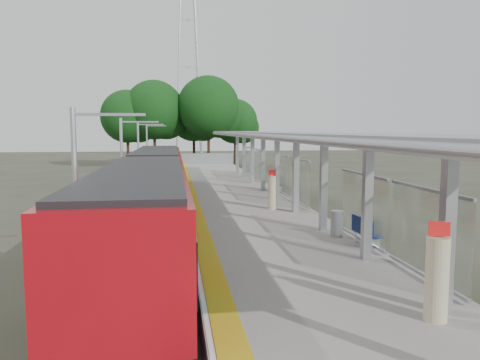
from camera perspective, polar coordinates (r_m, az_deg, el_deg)
name	(u,v)px	position (r m, az deg, el deg)	size (l,w,h in m)	color
trackbed	(157,212)	(27.12, -10.04, -3.84)	(3.00, 70.00, 0.24)	#59544C
platform	(236,203)	(27.26, -0.55, -2.88)	(6.00, 50.00, 1.00)	gray
tactile_strip	(192,196)	(26.98, -5.93, -1.91)	(0.60, 50.00, 0.02)	#C39416
end_fence	(206,159)	(51.86, -4.15, 2.61)	(6.00, 0.10, 1.20)	#9EA0A5
train	(152,191)	(21.34, -10.64, -1.29)	(2.74, 27.60, 3.62)	black
canopy	(277,141)	(23.45, 4.58, 4.72)	(3.27, 38.00, 3.66)	#9EA0A5
pylon	(188,44)	(81.00, -6.39, 16.20)	(8.00, 4.00, 38.00)	#9EA0A5
tree_cluster	(183,113)	(60.09, -6.93, 8.10)	(20.05, 12.24, 11.43)	#382316
catenary_masts	(123,165)	(25.91, -14.02, 1.84)	(2.08, 48.16, 5.40)	#9EA0A5
bench_near	(365,231)	(15.83, 15.00, -6.01)	(0.54, 1.40, 0.94)	#0F204E
bench_mid	(275,183)	(28.83, 4.28, -0.39)	(0.71, 1.46, 0.96)	#0F204E
bench_far	(274,183)	(29.06, 4.18, -0.33)	(0.54, 1.45, 0.97)	#0F204E
info_pillar_near	(437,278)	(10.16, 22.88, -10.96)	(0.45, 0.45, 2.00)	#C5B48F
info_pillar_far	(272,192)	(22.25, 3.93, -1.50)	(0.43, 0.43, 1.90)	#C5B48F
litter_bin	(337,224)	(16.96, 11.72, -5.23)	(0.45, 0.45, 0.93)	#9EA0A5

